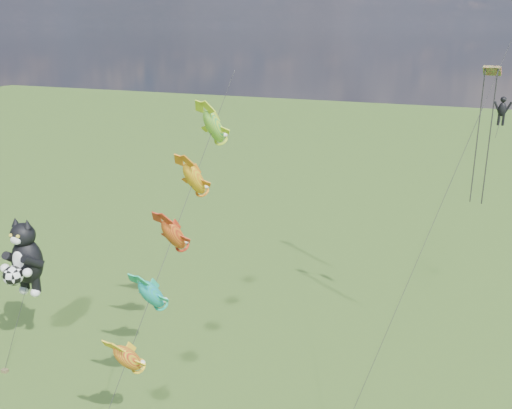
% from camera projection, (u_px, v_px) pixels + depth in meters
% --- Properties ---
extents(ground, '(300.00, 300.00, 0.00)m').
position_uv_depth(ground, '(27.00, 399.00, 35.14)').
color(ground, '#224310').
extents(cat_kite_rig, '(2.52, 4.11, 9.92)m').
position_uv_depth(cat_kite_rig, '(24.00, 258.00, 38.11)').
color(cat_kite_rig, brown).
rests_on(cat_kite_rig, ground).
extents(fish_windsock_rig, '(2.04, 15.90, 19.37)m').
position_uv_depth(fish_windsock_rig, '(174.00, 235.00, 31.65)').
color(fish_windsock_rig, brown).
rests_on(fish_windsock_rig, ground).
extents(parafoil_rig, '(8.20, 16.01, 27.47)m').
position_uv_depth(parafoil_rig, '(502.00, 93.00, 34.20)').
color(parafoil_rig, brown).
rests_on(parafoil_rig, ground).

